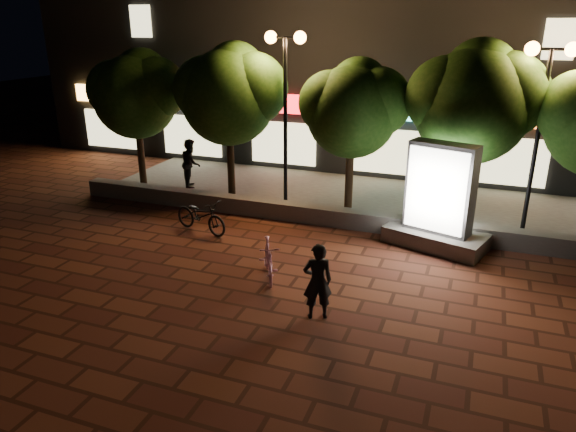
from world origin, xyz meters
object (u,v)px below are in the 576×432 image
at_px(tree_mid, 354,105).
at_px(scooter_pink, 268,260).
at_px(pedestrian, 191,163).
at_px(tree_right, 475,99).
at_px(scooter_parked, 201,216).
at_px(tree_far_left, 137,91).
at_px(street_lamp_right, 545,90).
at_px(ad_kiosk, 439,206).
at_px(tree_left, 231,91).
at_px(rider, 318,281).
at_px(street_lamp_left, 285,75).

xyz_separation_m(tree_mid, scooter_pink, (-0.59, -5.21, -2.76)).
relative_size(tree_mid, pedestrian, 2.69).
bearing_deg(tree_right, scooter_parked, -154.25).
bearing_deg(tree_right, tree_far_left, -180.00).
bearing_deg(street_lamp_right, tree_mid, 176.96).
bearing_deg(tree_mid, ad_kiosk, -35.27).
bearing_deg(tree_far_left, street_lamp_right, -1.21).
distance_m(tree_left, rider, 8.54).
bearing_deg(scooter_pink, rider, -65.90).
xyz_separation_m(tree_mid, scooter_parked, (-3.43, -3.25, -2.74)).
bearing_deg(tree_left, scooter_parked, -80.06).
height_order(tree_far_left, pedestrian, tree_far_left).
bearing_deg(scooter_pink, ad_kiosk, 16.56).
distance_m(tree_mid, scooter_pink, 5.93).
xyz_separation_m(rider, pedestrian, (-6.67, 6.64, 0.13)).
relative_size(tree_mid, rider, 2.85).
distance_m(tree_right, ad_kiosk, 3.20).
height_order(tree_right, ad_kiosk, tree_right).
distance_m(tree_right, pedestrian, 9.41).
bearing_deg(pedestrian, tree_right, -118.56).
height_order(tree_far_left, street_lamp_left, street_lamp_left).
bearing_deg(street_lamp_left, ad_kiosk, -19.40).
bearing_deg(tree_mid, tree_far_left, 180.00).
distance_m(street_lamp_left, scooter_parked, 4.84).
bearing_deg(street_lamp_left, scooter_pink, -73.60).
xyz_separation_m(street_lamp_right, rider, (-4.00, -6.18, -3.10)).
bearing_deg(tree_far_left, street_lamp_left, -2.76).
bearing_deg(rider, tree_left, -79.39).
distance_m(tree_left, tree_mid, 4.00).
relative_size(tree_mid, tree_right, 0.89).
height_order(tree_left, pedestrian, tree_left).
distance_m(tree_mid, ad_kiosk, 4.00).
height_order(tree_mid, tree_right, tree_right).
bearing_deg(scooter_parked, ad_kiosk, -62.56).
relative_size(street_lamp_left, pedestrian, 3.09).
xyz_separation_m(street_lamp_left, scooter_pink, (1.46, -4.95, -3.57)).
bearing_deg(tree_mid, tree_right, 0.00).
height_order(ad_kiosk, rider, ad_kiosk).
height_order(tree_mid, pedestrian, tree_mid).
height_order(scooter_pink, rider, rider).
height_order(tree_far_left, tree_left, tree_left).
bearing_deg(ad_kiosk, tree_far_left, 169.18).
bearing_deg(tree_left, street_lamp_right, -1.68).
distance_m(tree_right, scooter_parked, 8.09).
xyz_separation_m(tree_mid, ad_kiosk, (2.78, -1.96, -2.12)).
distance_m(tree_mid, street_lamp_left, 2.22).
xyz_separation_m(tree_far_left, street_lamp_left, (5.45, -0.26, 0.74)).
height_order(tree_left, tree_right, tree_right).
xyz_separation_m(street_lamp_right, pedestrian, (-10.67, 0.47, -2.98)).
relative_size(street_lamp_left, scooter_pink, 3.40).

